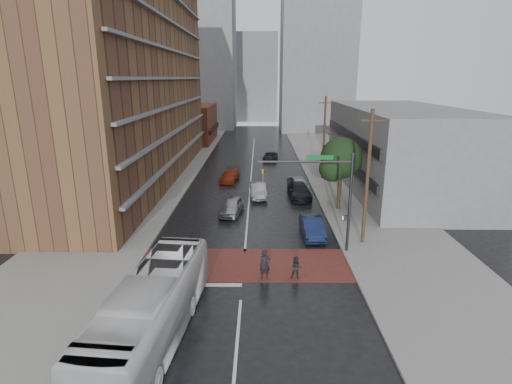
{
  "coord_description": "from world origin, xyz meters",
  "views": [
    {
      "loc": [
        1.03,
        -23.85,
        12.04
      ],
      "look_at": [
        0.78,
        5.91,
        3.5
      ],
      "focal_mm": 28.0,
      "sensor_mm": 36.0,
      "label": 1
    }
  ],
  "objects_px": {
    "transit_bus": "(152,310)",
    "car_travel_b": "(258,190)",
    "pedestrian_a": "(265,265)",
    "car_parked_far": "(299,184)",
    "suv_travel": "(270,156)",
    "car_travel_c": "(230,176)",
    "pedestrian_b": "(296,268)",
    "car_parked_mid": "(299,191)",
    "car_travel_a": "(232,206)",
    "car_parked_near": "(312,227)"
  },
  "relations": [
    {
      "from": "car_parked_far",
      "to": "car_travel_a",
      "type": "bearing_deg",
      "value": -141.89
    },
    {
      "from": "pedestrian_b",
      "to": "car_travel_c",
      "type": "bearing_deg",
      "value": 116.75
    },
    {
      "from": "pedestrian_a",
      "to": "car_travel_b",
      "type": "distance_m",
      "value": 17.64
    },
    {
      "from": "car_parked_mid",
      "to": "car_parked_far",
      "type": "bearing_deg",
      "value": 83.35
    },
    {
      "from": "car_travel_b",
      "to": "car_parked_far",
      "type": "distance_m",
      "value": 4.99
    },
    {
      "from": "car_travel_a",
      "to": "suv_travel",
      "type": "relative_size",
      "value": 1.03
    },
    {
      "from": "pedestrian_a",
      "to": "car_travel_b",
      "type": "bearing_deg",
      "value": 78.08
    },
    {
      "from": "transit_bus",
      "to": "car_travel_c",
      "type": "height_order",
      "value": "transit_bus"
    },
    {
      "from": "car_travel_a",
      "to": "car_parked_far",
      "type": "bearing_deg",
      "value": 57.03
    },
    {
      "from": "car_parked_near",
      "to": "car_parked_far",
      "type": "height_order",
      "value": "car_parked_far"
    },
    {
      "from": "suv_travel",
      "to": "car_travel_a",
      "type": "bearing_deg",
      "value": -91.96
    },
    {
      "from": "pedestrian_a",
      "to": "car_parked_mid",
      "type": "distance_m",
      "value": 17.91
    },
    {
      "from": "pedestrian_b",
      "to": "car_travel_a",
      "type": "distance_m",
      "value": 13.24
    },
    {
      "from": "car_travel_a",
      "to": "suv_travel",
      "type": "xyz_separation_m",
      "value": [
        4.18,
        24.78,
        -0.15
      ]
    },
    {
      "from": "pedestrian_b",
      "to": "car_travel_a",
      "type": "xyz_separation_m",
      "value": [
        -4.79,
        12.34,
        -0.01
      ]
    },
    {
      "from": "transit_bus",
      "to": "pedestrian_a",
      "type": "distance_m",
      "value": 8.11
    },
    {
      "from": "car_travel_b",
      "to": "car_parked_far",
      "type": "xyz_separation_m",
      "value": [
        4.43,
        2.29,
        0.08
      ]
    },
    {
      "from": "car_travel_b",
      "to": "suv_travel",
      "type": "bearing_deg",
      "value": 80.79
    },
    {
      "from": "transit_bus",
      "to": "car_travel_b",
      "type": "relative_size",
      "value": 2.63
    },
    {
      "from": "car_travel_b",
      "to": "suv_travel",
      "type": "relative_size",
      "value": 1.04
    },
    {
      "from": "pedestrian_a",
      "to": "transit_bus",
      "type": "bearing_deg",
      "value": -144.85
    },
    {
      "from": "pedestrian_a",
      "to": "car_parked_far",
      "type": "relative_size",
      "value": 0.4
    },
    {
      "from": "car_travel_a",
      "to": "car_parked_mid",
      "type": "bearing_deg",
      "value": 46.79
    },
    {
      "from": "car_travel_c",
      "to": "car_parked_mid",
      "type": "height_order",
      "value": "car_parked_mid"
    },
    {
      "from": "car_parked_mid",
      "to": "car_parked_far",
      "type": "distance_m",
      "value": 2.43
    },
    {
      "from": "transit_bus",
      "to": "car_travel_a",
      "type": "xyz_separation_m",
      "value": [
        2.5,
        18.39,
        -0.88
      ]
    },
    {
      "from": "suv_travel",
      "to": "car_parked_mid",
      "type": "xyz_separation_m",
      "value": [
        2.49,
        -19.62,
        0.16
      ]
    },
    {
      "from": "car_travel_b",
      "to": "car_travel_c",
      "type": "distance_m",
      "value": 7.63
    },
    {
      "from": "car_parked_mid",
      "to": "car_parked_far",
      "type": "relative_size",
      "value": 1.09
    },
    {
      "from": "transit_bus",
      "to": "pedestrian_b",
      "type": "relative_size",
      "value": 7.79
    },
    {
      "from": "car_parked_near",
      "to": "car_parked_far",
      "type": "relative_size",
      "value": 0.95
    },
    {
      "from": "pedestrian_a",
      "to": "suv_travel",
      "type": "height_order",
      "value": "pedestrian_a"
    },
    {
      "from": "car_travel_a",
      "to": "car_travel_b",
      "type": "relative_size",
      "value": 0.98
    },
    {
      "from": "pedestrian_b",
      "to": "car_travel_b",
      "type": "relative_size",
      "value": 0.34
    },
    {
      "from": "car_parked_near",
      "to": "car_travel_a",
      "type": "bearing_deg",
      "value": 139.45
    },
    {
      "from": "transit_bus",
      "to": "car_parked_mid",
      "type": "relative_size",
      "value": 2.25
    },
    {
      "from": "car_travel_c",
      "to": "car_parked_near",
      "type": "height_order",
      "value": "car_parked_near"
    },
    {
      "from": "transit_bus",
      "to": "car_travel_c",
      "type": "xyz_separation_m",
      "value": [
        1.44,
        30.48,
        -0.96
      ]
    },
    {
      "from": "car_travel_a",
      "to": "suv_travel",
      "type": "distance_m",
      "value": 25.13
    },
    {
      "from": "suv_travel",
      "to": "car_parked_mid",
      "type": "relative_size",
      "value": 0.82
    },
    {
      "from": "pedestrian_b",
      "to": "car_parked_mid",
      "type": "xyz_separation_m",
      "value": [
        1.88,
        17.5,
        0.0
      ]
    },
    {
      "from": "transit_bus",
      "to": "suv_travel",
      "type": "xyz_separation_m",
      "value": [
        6.68,
        43.17,
        -1.04
      ]
    },
    {
      "from": "pedestrian_b",
      "to": "suv_travel",
      "type": "distance_m",
      "value": 37.13
    },
    {
      "from": "car_travel_b",
      "to": "car_parked_mid",
      "type": "bearing_deg",
      "value": -5.74
    },
    {
      "from": "pedestrian_b",
      "to": "car_parked_far",
      "type": "distance_m",
      "value": 20.02
    },
    {
      "from": "pedestrian_a",
      "to": "car_travel_a",
      "type": "relative_size",
      "value": 0.44
    },
    {
      "from": "car_travel_b",
      "to": "car_parked_near",
      "type": "relative_size",
      "value": 0.98
    },
    {
      "from": "pedestrian_b",
      "to": "car_travel_c",
      "type": "distance_m",
      "value": 25.12
    },
    {
      "from": "suv_travel",
      "to": "car_parked_near",
      "type": "height_order",
      "value": "car_parked_near"
    },
    {
      "from": "car_travel_a",
      "to": "pedestrian_b",
      "type": "bearing_deg",
      "value": -59.71
    }
  ]
}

